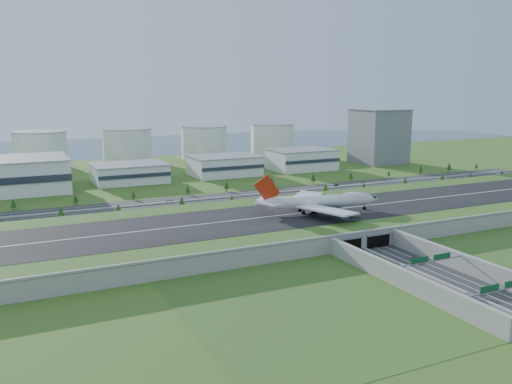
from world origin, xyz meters
name	(u,v)px	position (x,y,z in m)	size (l,w,h in m)	color
ground	(310,226)	(0.00, 0.00, 0.00)	(1200.00, 1200.00, 0.00)	#365D1D
airfield_deck	(310,219)	(0.00, -0.09, 4.12)	(520.00, 100.00, 9.20)	gray
underpass_road	(438,273)	(0.00, -99.42, 3.43)	(38.80, 120.40, 8.00)	#28282B
sign_gantry_near	(431,262)	(0.00, -95.04, 6.95)	(38.70, 0.70, 9.80)	gray
sign_gantry_far	(501,290)	(0.00, -130.04, 6.95)	(38.70, 0.70, 9.80)	gray
north_expressway	(242,196)	(0.00, 95.00, 0.06)	(560.00, 36.00, 0.12)	#28282B
tree_row	(246,190)	(2.88, 94.56, 4.76)	(501.39, 48.72, 8.48)	#3D2819
hangar_mid_a	(130,173)	(-60.00, 190.00, 7.50)	(58.00, 42.00, 15.00)	silver
hangar_mid_b	(224,166)	(25.00, 190.00, 8.50)	(58.00, 42.00, 17.00)	silver
hangar_mid_c	(302,160)	(105.00, 190.00, 9.50)	(58.00, 42.00, 19.00)	silver
office_tower	(379,137)	(200.00, 195.00, 27.50)	(46.00, 46.00, 55.00)	slate
fuel_tank_a	(40,150)	(-120.00, 310.00, 17.50)	(50.00, 50.00, 35.00)	silver
fuel_tank_b	(127,146)	(-35.00, 310.00, 17.50)	(50.00, 50.00, 35.00)	silver
fuel_tank_c	(204,142)	(50.00, 310.00, 17.50)	(50.00, 50.00, 35.00)	silver
fuel_tank_d	(272,139)	(135.00, 310.00, 17.50)	(50.00, 50.00, 35.00)	silver
bay_water	(126,146)	(0.00, 480.00, 0.03)	(1200.00, 260.00, 0.06)	#324B61
boeing_747	(319,201)	(3.95, -1.96, 14.48)	(73.16, 68.41, 22.94)	silver
car_0	(413,278)	(-8.37, -94.24, 0.92)	(1.88, 4.67, 1.59)	#A4A3A7
car_1	(467,307)	(-10.95, -125.15, 0.84)	(1.52, 4.35, 1.43)	white
car_2	(416,259)	(10.96, -74.76, 0.86)	(2.45, 5.32, 1.48)	#0E2448
car_5	(336,185)	(84.50, 100.30, 0.81)	(1.45, 4.16, 1.37)	black
car_6	(473,176)	(219.81, 86.66, 0.98)	(2.86, 6.20, 1.72)	silver
car_7	(169,200)	(-53.06, 100.45, 0.81)	(1.95, 4.79, 1.39)	silver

